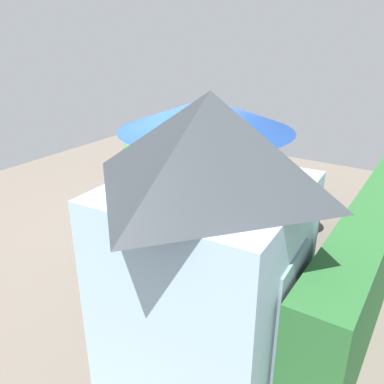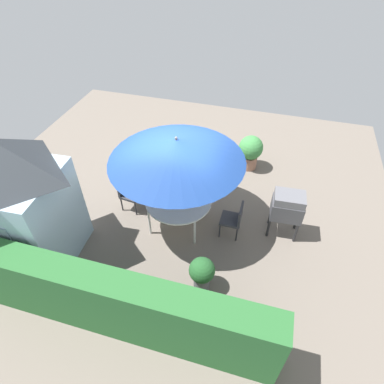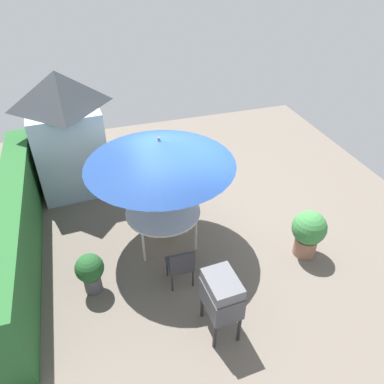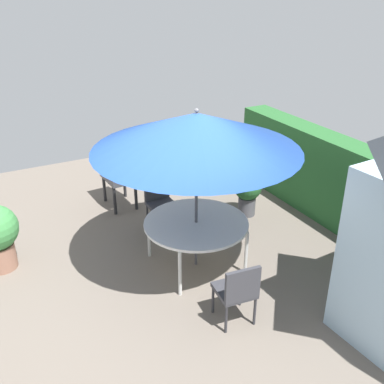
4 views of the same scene
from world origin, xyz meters
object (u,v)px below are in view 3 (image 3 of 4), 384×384
at_px(bbq_grill, 222,295).
at_px(chair_near_shed, 156,183).
at_px(patio_table, 163,213).
at_px(chair_far_side, 181,264).
at_px(potted_plant_by_shed, 308,231).
at_px(potted_plant_by_grill, 90,271).
at_px(patio_umbrella, 160,152).
at_px(garden_shed, 66,131).

height_order(bbq_grill, chair_near_shed, bbq_grill).
distance_m(patio_table, chair_far_side, 1.36).
relative_size(chair_near_shed, potted_plant_by_shed, 0.87).
distance_m(patio_table, potted_plant_by_grill, 1.90).
height_order(patio_table, potted_plant_by_grill, potted_plant_by_grill).
distance_m(patio_umbrella, potted_plant_by_shed, 3.35).
distance_m(chair_near_shed, potted_plant_by_grill, 2.95).
relative_size(garden_shed, bbq_grill, 2.49).
bearing_deg(potted_plant_by_shed, potted_plant_by_grill, 85.53).
height_order(patio_umbrella, potted_plant_by_shed, patio_umbrella).
bearing_deg(garden_shed, chair_near_shed, -126.29).
height_order(patio_umbrella, potted_plant_by_grill, patio_umbrella).
xyz_separation_m(bbq_grill, potted_plant_by_grill, (1.46, 1.96, -0.35)).
distance_m(garden_shed, patio_umbrella, 3.27).
height_order(bbq_grill, potted_plant_by_shed, bbq_grill).
bearing_deg(bbq_grill, patio_table, 8.17).
distance_m(garden_shed, bbq_grill, 5.61).
xyz_separation_m(potted_plant_by_shed, potted_plant_by_grill, (0.33, 4.27, -0.10)).
height_order(garden_shed, chair_near_shed, garden_shed).
height_order(potted_plant_by_shed, potted_plant_by_grill, potted_plant_by_shed).
relative_size(garden_shed, patio_umbrella, 1.03).
height_order(patio_table, bbq_grill, bbq_grill).
relative_size(patio_umbrella, bbq_grill, 2.41).
distance_m(chair_far_side, potted_plant_by_shed, 2.67).
bearing_deg(chair_near_shed, potted_plant_by_grill, 143.21).
distance_m(garden_shed, chair_near_shed, 2.50).
bearing_deg(bbq_grill, potted_plant_by_grill, 53.22).
distance_m(patio_umbrella, chair_near_shed, 2.14).
relative_size(bbq_grill, potted_plant_by_grill, 1.43).
bearing_deg(bbq_grill, chair_near_shed, 2.85).
height_order(patio_table, patio_umbrella, patio_umbrella).
height_order(patio_table, chair_near_shed, chair_near_shed).
bearing_deg(garden_shed, patio_table, -148.36).
xyz_separation_m(garden_shed, patio_umbrella, (-2.74, -1.69, 0.62)).
distance_m(bbq_grill, potted_plant_by_grill, 2.47).
bearing_deg(potted_plant_by_grill, potted_plant_by_shed, -94.47).
relative_size(garden_shed, chair_far_side, 3.33).
xyz_separation_m(chair_far_side, potted_plant_by_shed, (0.02, -2.67, 0.07)).
height_order(patio_umbrella, chair_far_side, patio_umbrella).
distance_m(chair_far_side, potted_plant_by_grill, 1.64).
height_order(garden_shed, potted_plant_by_grill, garden_shed).
bearing_deg(patio_table, patio_umbrella, -90.00).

